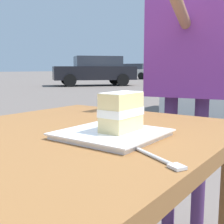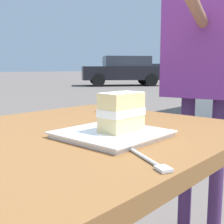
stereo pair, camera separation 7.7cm
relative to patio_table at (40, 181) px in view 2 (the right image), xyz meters
name	(u,v)px [view 2 (the right image)]	position (x,y,z in m)	size (l,w,h in m)	color
patio_table	(40,181)	(0.00, 0.00, 0.00)	(1.21, 0.83, 0.77)	brown
dessert_plate	(112,134)	(-0.13, 0.14, 0.13)	(0.25, 0.25, 0.02)	white
cake_slice	(121,112)	(-0.15, 0.16, 0.19)	(0.12, 0.08, 0.10)	#EAD18C
dessert_fork	(148,160)	(-0.03, 0.34, 0.13)	(0.09, 0.16, 0.01)	silver
diner_person	(206,48)	(-1.04, -0.02, 0.41)	(0.59, 0.46, 1.59)	#452855
parked_car_near	(123,70)	(-12.44, -10.07, 0.21)	(4.66, 4.30, 1.63)	black
parked_car_far	(211,71)	(-18.56, -7.64, 0.11)	(4.71, 2.50, 1.47)	beige
parked_car_extra	(164,71)	(-23.03, -14.05, 0.09)	(1.84, 4.02, 1.40)	beige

